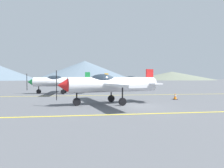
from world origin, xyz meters
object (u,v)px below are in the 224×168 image
at_px(airplane_far, 127,81).
at_px(traffic_cone_front, 175,96).
at_px(airplane_mid, 60,81).
at_px(airplane_near, 110,84).

xyz_separation_m(airplane_far, traffic_cone_front, (1.35, -14.48, -1.23)).
bearing_deg(airplane_mid, airplane_far, 32.71).
distance_m(airplane_near, airplane_mid, 11.40).
height_order(airplane_mid, airplane_far, same).
relative_size(airplane_near, traffic_cone_front, 15.21).
distance_m(airplane_near, airplane_far, 17.34).
height_order(airplane_near, airplane_far, same).
relative_size(airplane_mid, traffic_cone_front, 15.20).
distance_m(airplane_mid, traffic_cone_front, 13.98).
bearing_deg(airplane_far, traffic_cone_front, -84.68).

